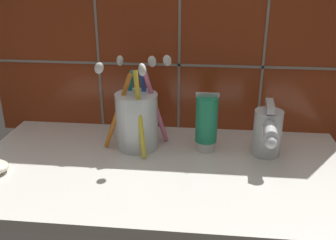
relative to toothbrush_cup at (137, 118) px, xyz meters
The scene contains 5 objects.
sink_counter 11.66cm from the toothbrush_cup, 52.37° to the right, with size 69.62×36.69×2.00cm, color silver.
tile_wall_backsplash 18.49cm from the toothbrush_cup, 63.26° to the left, with size 79.62×1.72×43.19cm.
toothbrush_cup is the anchor object (origin of this frame).
toothpaste_tube 13.62cm from the toothbrush_cup, ahead, with size 4.44×4.23×11.83cm.
sink_faucet 25.17cm from the toothbrush_cup, ahead, with size 5.38×11.92×10.45cm.
Camera 1 is at (7.58, -59.81, 35.42)cm, focal length 40.00 mm.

